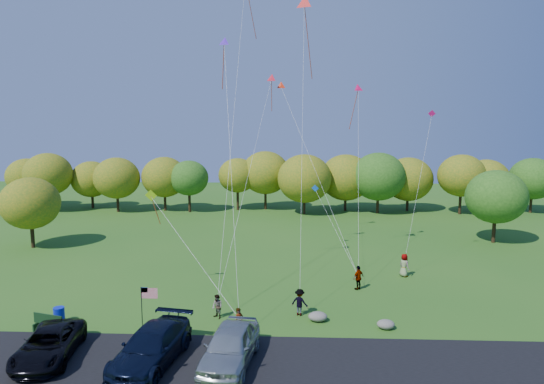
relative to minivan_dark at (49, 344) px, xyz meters
The scene contains 17 objects.
ground 10.02m from the minivan_dark, 24.14° to the left, with size 140.00×140.00×0.00m, color #2A5F1B.
asphalt_lane 9.15m from the minivan_dark, ahead, with size 44.00×6.00×0.06m, color black.
treeline 41.24m from the minivan_dark, 77.98° to the left, with size 74.68×27.35×8.52m.
minivan_dark is the anchor object (origin of this frame).
minivan_navy 5.48m from the minivan_dark, ahead, with size 2.53×6.22×1.81m, color black.
minivan_silver 9.47m from the minivan_dark, ahead, with size 2.31×5.75×1.96m, color #9FA7AA.
flyer_a 10.09m from the minivan_dark, 19.17° to the left, with size 0.60×0.39×1.63m, color #4C4C59.
flyer_b 9.73m from the minivan_dark, 35.72° to the left, with size 0.74×0.58×1.52m, color #4C4C59.
flyer_c 14.55m from the minivan_dark, 26.10° to the left, with size 1.12×0.64×1.73m, color #4C4C59.
flyer_d 20.82m from the minivan_dark, 33.10° to the left, with size 1.06×0.44×1.81m, color #4C4C59.
flyer_e 25.98m from the minivan_dark, 34.19° to the left, with size 0.90×0.59×1.85m, color #4C4C59.
park_bench 3.68m from the minivan_dark, 117.25° to the left, with size 1.98×0.86×1.12m.
trash_barrel 4.90m from the minivan_dark, 110.56° to the left, with size 0.65×0.65×0.98m, color #0C1DB6.
flag_assembly 5.60m from the minivan_dark, 42.16° to the left, with size 1.00×0.65×2.70m.
boulder_near 15.22m from the minivan_dark, 21.23° to the left, with size 1.18×0.93×0.59m, color #9F998B.
boulder_far 18.75m from the minivan_dark, 14.10° to the left, with size 1.06×0.88×0.55m, color slate.
kites_aloft 27.44m from the minivan_dark, 56.28° to the left, with size 22.30×12.60×19.09m.
Camera 1 is at (3.47, -27.23, 12.25)m, focal length 32.00 mm.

